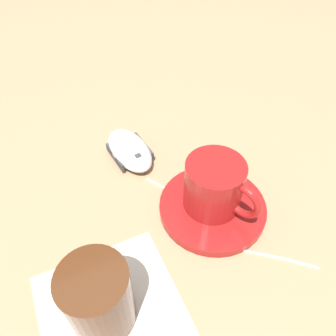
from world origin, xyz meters
TOP-DOWN VIEW (x-y plane):
  - ground_plane at (0.00, 0.00)m, footprint 3.00×3.00m
  - saucer at (-0.08, 0.02)m, footprint 0.15×0.15m
  - coffee_cup at (-0.08, 0.02)m, footprint 0.08×0.11m
  - computer_mouse at (-0.01, -0.13)m, footprint 0.07×0.12m
  - mouse_cable at (-0.07, 0.05)m, footprint 0.14×0.23m
  - napkin_under_glass at (0.10, 0.09)m, footprint 0.16×0.16m
  - drinking_glass at (0.11, 0.10)m, footprint 0.07×0.07m

SIDE VIEW (x-z plane):
  - ground_plane at x=0.00m, z-range 0.00..0.00m
  - napkin_under_glass at x=0.10m, z-range 0.00..0.00m
  - mouse_cable at x=-0.07m, z-range 0.00..0.00m
  - saucer at x=-0.08m, z-range 0.00..0.01m
  - computer_mouse at x=-0.01m, z-range 0.00..0.03m
  - drinking_glass at x=0.11m, z-range 0.00..0.10m
  - coffee_cup at x=-0.08m, z-range 0.01..0.09m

